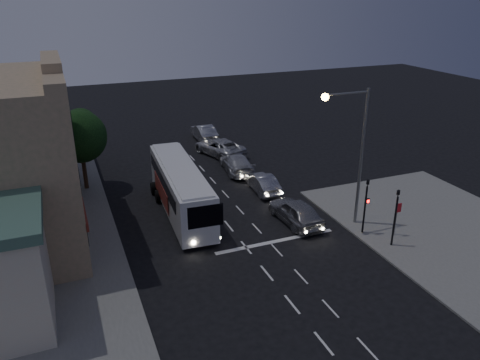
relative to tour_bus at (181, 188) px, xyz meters
name	(u,v)px	position (x,y,z in m)	size (l,w,h in m)	color
ground	(259,264)	(2.35, -8.19, -1.87)	(120.00, 120.00, 0.00)	black
sidewalk_far	(17,241)	(-10.65, -0.19, -1.81)	(12.00, 50.00, 0.12)	slate
road_markings	(257,234)	(3.63, -4.88, -1.87)	(8.00, 30.55, 0.01)	silver
tour_bus	(181,188)	(0.00, 0.00, 0.00)	(2.96, 11.38, 3.46)	silver
car_suv	(296,211)	(6.69, -4.39, -1.04)	(1.97, 4.90, 1.67)	#9C9C9D
car_sedan_a	(262,183)	(6.82, 1.27, -1.17)	(1.49, 4.28, 1.41)	#9E9EA2
car_sedan_b	(237,163)	(6.52, 6.00, -1.11)	(2.13, 5.23, 1.52)	silver
car_sedan_c	(219,147)	(6.63, 10.72, -1.09)	(2.60, 5.65, 1.57)	beige
car_extra	(204,133)	(6.70, 15.70, -1.04)	(1.75, 5.01, 1.65)	#A7A7A7
traffic_signal_main	(366,200)	(9.95, -7.41, 0.55)	(0.25, 0.35, 4.10)	black
traffic_signal_side	(396,211)	(10.65, -9.39, 0.55)	(0.18, 0.15, 4.10)	black
regulatory_sign	(397,214)	(11.65, -8.43, -0.27)	(0.45, 0.12, 2.20)	slate
streetlight	(354,143)	(9.69, -5.99, 3.86)	(3.32, 0.44, 9.00)	slate
low_building_north	(9,138)	(-11.15, 11.81, 1.52)	(9.40, 9.40, 6.50)	beige
street_tree	(80,134)	(-5.86, 6.84, 2.63)	(4.00, 4.00, 6.20)	black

